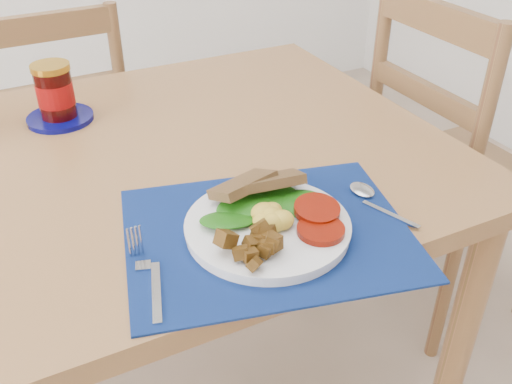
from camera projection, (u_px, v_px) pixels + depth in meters
table at (91, 207)px, 1.09m from camera, size 1.40×0.90×0.75m
chair_far at (58, 120)px, 1.67m from camera, size 0.42×0.40×1.09m
chair_end at (450, 138)px, 1.51m from camera, size 0.41×0.44×1.16m
placemat at (267, 233)px, 0.88m from camera, size 0.50×0.43×0.00m
breakfast_plate at (266, 225)px, 0.87m from camera, size 0.25×0.25×0.06m
fork at (148, 275)px, 0.80m from camera, size 0.05×0.17×0.00m
spoon at (371, 198)px, 0.96m from camera, size 0.05×0.16×0.00m
jam_on_saucer at (56, 96)px, 1.19m from camera, size 0.14×0.14×0.13m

